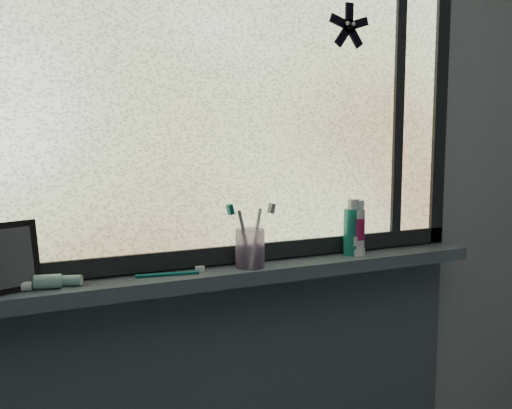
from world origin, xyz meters
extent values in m
cube|color=#9EA3A8|center=(0.00, 1.30, 1.25)|extent=(3.00, 0.01, 2.50)
cube|color=#485560|center=(0.00, 1.23, 1.00)|extent=(1.62, 0.14, 0.04)
cube|color=silver|center=(0.00, 1.28, 1.53)|extent=(1.50, 0.01, 1.00)
cube|color=black|center=(0.00, 1.28, 1.05)|extent=(1.60, 0.03, 0.05)
cube|color=black|center=(0.78, 1.28, 1.53)|extent=(0.05, 0.03, 1.10)
cube|color=black|center=(0.60, 1.28, 1.53)|extent=(0.03, 0.03, 1.00)
cube|color=black|center=(-0.58, 1.23, 1.10)|extent=(0.15, 0.11, 0.17)
cylinder|color=#B496C6|center=(0.04, 1.22, 1.07)|extent=(0.09, 0.09, 0.11)
cylinder|color=teal|center=(0.40, 1.23, 1.11)|extent=(0.07, 0.07, 0.14)
cylinder|color=silver|center=(0.41, 1.22, 1.11)|extent=(0.05, 0.05, 0.12)
camera|label=1|loc=(-0.63, -0.21, 1.39)|focal=40.00mm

